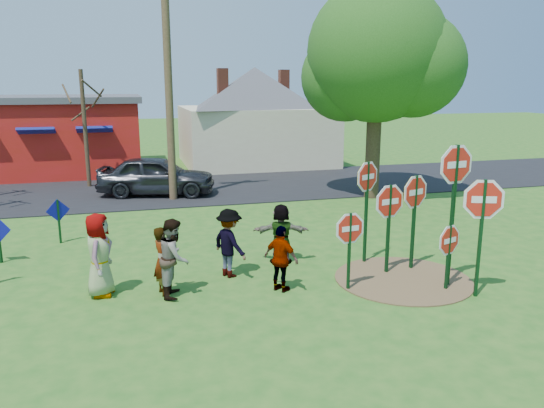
{
  "coord_description": "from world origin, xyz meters",
  "views": [
    {
      "loc": [
        -1.61,
        -11.57,
        4.54
      ],
      "look_at": [
        1.9,
        1.2,
        1.51
      ],
      "focal_mm": 35.0,
      "sensor_mm": 36.0,
      "label": 1
    }
  ],
  "objects_px": {
    "stop_sign_b": "(367,186)",
    "suv": "(157,175)",
    "stop_sign_d": "(415,199)",
    "stop_sign_a": "(350,235)",
    "person_a": "(99,255)",
    "stop_sign_c": "(455,183)",
    "leafy_tree": "(380,60)",
    "person_b": "(162,261)",
    "utility_pole": "(168,68)"
  },
  "relations": [
    {
      "from": "stop_sign_b",
      "to": "utility_pole",
      "type": "xyz_separation_m",
      "value": [
        -4.09,
        8.93,
        3.06
      ]
    },
    {
      "from": "stop_sign_b",
      "to": "person_b",
      "type": "distance_m",
      "value": 5.36
    },
    {
      "from": "suv",
      "to": "stop_sign_d",
      "type": "bearing_deg",
      "value": -138.71
    },
    {
      "from": "stop_sign_c",
      "to": "stop_sign_a",
      "type": "bearing_deg",
      "value": 162.62
    },
    {
      "from": "stop_sign_d",
      "to": "person_b",
      "type": "distance_m",
      "value": 6.16
    },
    {
      "from": "suv",
      "to": "leafy_tree",
      "type": "bearing_deg",
      "value": -93.4
    },
    {
      "from": "stop_sign_d",
      "to": "leafy_tree",
      "type": "xyz_separation_m",
      "value": [
        2.94,
        8.08,
        3.62
      ]
    },
    {
      "from": "stop_sign_b",
      "to": "person_a",
      "type": "bearing_deg",
      "value": 158.12
    },
    {
      "from": "person_a",
      "to": "leafy_tree",
      "type": "distance_m",
      "value": 13.69
    },
    {
      "from": "stop_sign_b",
      "to": "suv",
      "type": "distance_m",
      "value": 11.06
    },
    {
      "from": "stop_sign_c",
      "to": "stop_sign_d",
      "type": "bearing_deg",
      "value": 92.47
    },
    {
      "from": "stop_sign_a",
      "to": "leafy_tree",
      "type": "height_order",
      "value": "leafy_tree"
    },
    {
      "from": "person_b",
      "to": "utility_pole",
      "type": "height_order",
      "value": "utility_pole"
    },
    {
      "from": "stop_sign_d",
      "to": "person_b",
      "type": "height_order",
      "value": "stop_sign_d"
    },
    {
      "from": "stop_sign_b",
      "to": "utility_pole",
      "type": "height_order",
      "value": "utility_pole"
    },
    {
      "from": "stop_sign_a",
      "to": "utility_pole",
      "type": "relative_size",
      "value": 0.2
    },
    {
      "from": "stop_sign_b",
      "to": "person_a",
      "type": "height_order",
      "value": "stop_sign_b"
    },
    {
      "from": "stop_sign_d",
      "to": "suv",
      "type": "relative_size",
      "value": 0.54
    },
    {
      "from": "stop_sign_c",
      "to": "suv",
      "type": "relative_size",
      "value": 0.72
    },
    {
      "from": "person_b",
      "to": "suv",
      "type": "bearing_deg",
      "value": -17.61
    },
    {
      "from": "person_a",
      "to": "utility_pole",
      "type": "bearing_deg",
      "value": -2.25
    },
    {
      "from": "stop_sign_d",
      "to": "person_a",
      "type": "relative_size",
      "value": 1.37
    },
    {
      "from": "stop_sign_b",
      "to": "leafy_tree",
      "type": "xyz_separation_m",
      "value": [
        3.86,
        7.32,
        3.39
      ]
    },
    {
      "from": "stop_sign_a",
      "to": "stop_sign_b",
      "type": "height_order",
      "value": "stop_sign_b"
    },
    {
      "from": "stop_sign_a",
      "to": "utility_pole",
      "type": "height_order",
      "value": "utility_pole"
    },
    {
      "from": "stop_sign_b",
      "to": "leafy_tree",
      "type": "distance_m",
      "value": 8.95
    },
    {
      "from": "person_a",
      "to": "suv",
      "type": "distance_m",
      "value": 10.59
    },
    {
      "from": "stop_sign_c",
      "to": "suv",
      "type": "xyz_separation_m",
      "value": [
        -5.8,
        11.94,
        -1.56
      ]
    },
    {
      "from": "leafy_tree",
      "to": "stop_sign_d",
      "type": "bearing_deg",
      "value": -109.97
    },
    {
      "from": "stop_sign_a",
      "to": "person_a",
      "type": "xyz_separation_m",
      "value": [
        -5.33,
        1.15,
        -0.37
      ]
    },
    {
      "from": "person_a",
      "to": "stop_sign_b",
      "type": "bearing_deg",
      "value": -73.96
    },
    {
      "from": "stop_sign_a",
      "to": "person_b",
      "type": "height_order",
      "value": "stop_sign_a"
    },
    {
      "from": "stop_sign_d",
      "to": "leafy_tree",
      "type": "relative_size",
      "value": 0.3
    },
    {
      "from": "stop_sign_b",
      "to": "stop_sign_d",
      "type": "height_order",
      "value": "stop_sign_b"
    },
    {
      "from": "person_a",
      "to": "person_b",
      "type": "height_order",
      "value": "person_a"
    },
    {
      "from": "person_b",
      "to": "leafy_tree",
      "type": "relative_size",
      "value": 0.18
    },
    {
      "from": "stop_sign_a",
      "to": "person_b",
      "type": "distance_m",
      "value": 4.14
    },
    {
      "from": "stop_sign_c",
      "to": "person_a",
      "type": "height_order",
      "value": "stop_sign_c"
    },
    {
      "from": "person_a",
      "to": "stop_sign_c",
      "type": "bearing_deg",
      "value": -89.28
    },
    {
      "from": "stop_sign_a",
      "to": "stop_sign_d",
      "type": "bearing_deg",
      "value": 14.76
    },
    {
      "from": "stop_sign_a",
      "to": "stop_sign_b",
      "type": "xyz_separation_m",
      "value": [
        1.15,
        1.61,
        0.72
      ]
    },
    {
      "from": "stop_sign_b",
      "to": "utility_pole",
      "type": "bearing_deg",
      "value": 88.66
    },
    {
      "from": "person_a",
      "to": "utility_pole",
      "type": "relative_size",
      "value": 0.19
    },
    {
      "from": "stop_sign_d",
      "to": "person_b",
      "type": "bearing_deg",
      "value": 159.48
    },
    {
      "from": "stop_sign_c",
      "to": "person_b",
      "type": "distance_m",
      "value": 6.64
    },
    {
      "from": "person_b",
      "to": "suv",
      "type": "relative_size",
      "value": 0.32
    },
    {
      "from": "stop_sign_c",
      "to": "leafy_tree",
      "type": "xyz_separation_m",
      "value": [
        2.71,
        9.3,
        3.0
      ]
    },
    {
      "from": "stop_sign_c",
      "to": "person_b",
      "type": "height_order",
      "value": "stop_sign_c"
    },
    {
      "from": "stop_sign_c",
      "to": "leafy_tree",
      "type": "height_order",
      "value": "leafy_tree"
    },
    {
      "from": "stop_sign_c",
      "to": "utility_pole",
      "type": "relative_size",
      "value": 0.35
    }
  ]
}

